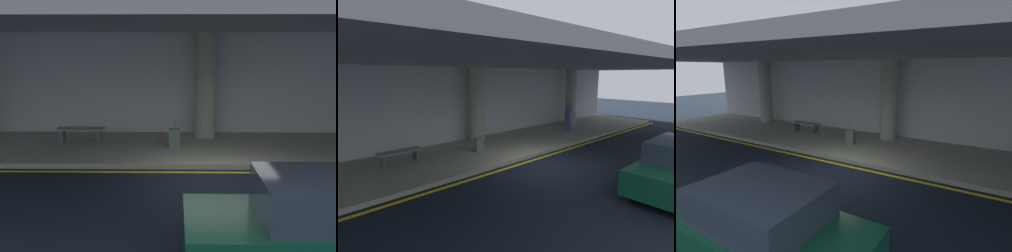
{
  "view_description": "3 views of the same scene",
  "coord_description": "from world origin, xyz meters",
  "views": [
    {
      "loc": [
        -1.08,
        -9.88,
        3.4
      ],
      "look_at": [
        -1.26,
        1.32,
        1.16
      ],
      "focal_mm": 44.06,
      "sensor_mm": 36.0,
      "label": 1
    },
    {
      "loc": [
        -7.82,
        -6.27,
        3.4
      ],
      "look_at": [
        -0.27,
        1.98,
        1.29
      ],
      "focal_mm": 28.82,
      "sensor_mm": 36.0,
      "label": 2
    },
    {
      "loc": [
        4.52,
        -6.89,
        3.4
      ],
      "look_at": [
        -1.17,
        2.43,
        1.01
      ],
      "focal_mm": 28.38,
      "sensor_mm": 36.0,
      "label": 3
    }
  ],
  "objects": [
    {
      "name": "trash_bin_steel",
      "position": [
        6.91,
        3.55,
        0.57
      ],
      "size": [
        0.56,
        0.56,
        0.85
      ],
      "primitive_type": "cylinder",
      "color": "gray",
      "rests_on": "sidewalk"
    },
    {
      "name": "ground_plane",
      "position": [
        0.0,
        0.0,
        0.0
      ],
      "size": [
        60.0,
        60.0,
        0.0
      ],
      "primitive_type": "plane",
      "color": "black"
    },
    {
      "name": "bench_metal",
      "position": [
        -4.21,
        3.57,
        0.5
      ],
      "size": [
        1.6,
        0.5,
        0.48
      ],
      "color": "slate",
      "rests_on": "sidewalk"
    },
    {
      "name": "lane_stripe_yellow",
      "position": [
        0.0,
        0.74,
        0.0
      ],
      "size": [
        26.0,
        0.14,
        0.01
      ],
      "primitive_type": "cube",
      "color": "yellow",
      "rests_on": "ground"
    },
    {
      "name": "support_column_left_mid",
      "position": [
        0.0,
        4.44,
        1.97
      ],
      "size": [
        0.75,
        0.75,
        3.65
      ],
      "primitive_type": "cylinder",
      "color": "gray",
      "rests_on": "sidewalk"
    },
    {
      "name": "sidewalk",
      "position": [
        0.0,
        3.1,
        0.07
      ],
      "size": [
        26.0,
        4.2,
        0.15
      ],
      "primitive_type": "cube",
      "color": "gray",
      "rests_on": "ground"
    },
    {
      "name": "traveler_with_luggage",
      "position": [
        5.52,
        2.86,
        1.11
      ],
      "size": [
        0.38,
        0.38,
        1.68
      ],
      "rotation": [
        0.0,
        0.0,
        1.98
      ],
      "color": "#3D4985",
      "rests_on": "sidewalk"
    },
    {
      "name": "terminal_back_wall",
      "position": [
        0.0,
        5.35,
        1.9
      ],
      "size": [
        26.0,
        0.3,
        3.8
      ],
      "primitive_type": "cube",
      "color": "#B7B8BE",
      "rests_on": "ground"
    },
    {
      "name": "suitcase_upright_primary",
      "position": [
        -1.09,
        2.84,
        0.46
      ],
      "size": [
        0.36,
        0.22,
        0.9
      ],
      "rotation": [
        0.0,
        0.0,
        0.27
      ],
      "color": "#4F6158",
      "rests_on": "sidewalk"
    },
    {
      "name": "ceiling_overhang",
      "position": [
        0.0,
        2.6,
        3.95
      ],
      "size": [
        28.0,
        13.2,
        0.3
      ],
      "primitive_type": "cube",
      "color": "#9C9298",
      "rests_on": "support_column_far_left"
    },
    {
      "name": "support_column_center",
      "position": [
        8.0,
        4.44,
        1.97
      ],
      "size": [
        0.75,
        0.75,
        3.65
      ],
      "primitive_type": "cylinder",
      "color": "gray",
      "rests_on": "sidewalk"
    }
  ]
}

